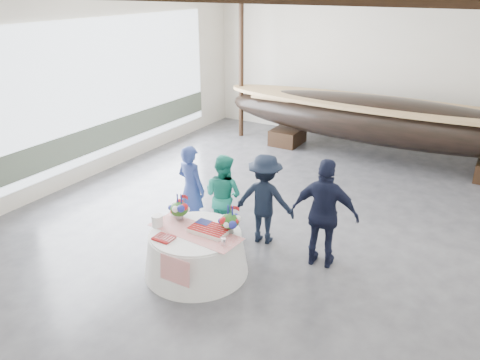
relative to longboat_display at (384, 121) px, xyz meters
The scene contains 12 objects.
floor 4.70m from the longboat_display, 99.13° to the right, with size 10.00×12.00×0.01m, color #3D3D42.
wall_back 2.03m from the longboat_display, 116.13° to the left, with size 10.00×0.02×4.50m, color silver.
wall_left 7.39m from the longboat_display, 141.72° to the right, with size 0.02×12.00×4.50m, color silver.
pavilion_structure 4.81m from the longboat_display, 101.00° to the right, with size 9.80×11.76×4.50m.
open_bay 6.72m from the longboat_display, 148.19° to the right, with size 0.03×7.00×3.20m.
longboat_display is the anchor object (origin of this frame).
banquet_table 6.80m from the longboat_display, 100.22° to the right, with size 1.68×1.68×0.72m.
tabletop_items 6.61m from the longboat_display, 100.69° to the right, with size 1.59×0.95×0.40m.
guest_woman_blue 5.91m from the longboat_display, 110.63° to the right, with size 0.61×0.40×1.66m, color navy.
guest_woman_teal 5.60m from the longboat_display, 105.22° to the right, with size 0.76×0.59×1.56m, color #1B8B74.
guest_man_left 5.28m from the longboat_display, 97.76° to the right, with size 1.06×0.61×1.64m, color black.
guest_man_right 5.46m from the longboat_display, 85.06° to the right, with size 1.09×0.45×1.85m, color black.
Camera 1 is at (3.37, -7.33, 4.34)m, focal length 35.00 mm.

